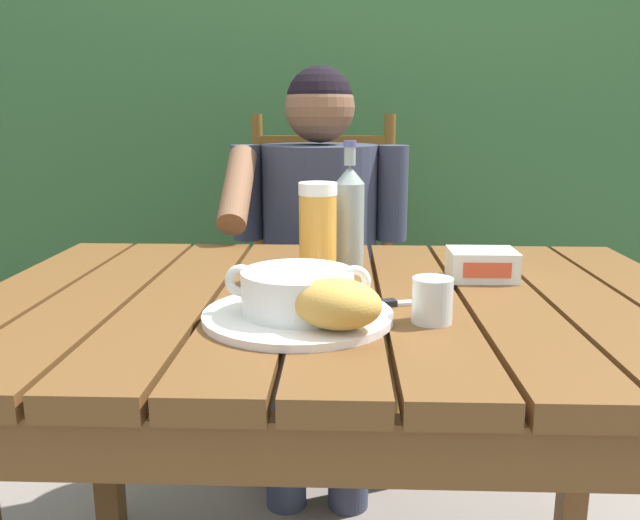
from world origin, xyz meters
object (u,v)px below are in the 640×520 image
serving_plate (298,315)px  beer_glass (318,231)px  soup_bowl (298,290)px  butter_tub (482,264)px  bread_roll (340,304)px  beer_bottle (349,217)px  table_knife (394,303)px  person_eating (318,246)px  chair_near_diner (322,293)px  water_glass_small (432,300)px

serving_plate → beer_glass: beer_glass is taller
soup_bowl → butter_tub: (0.33, 0.26, -0.02)m
bread_roll → beer_glass: 0.33m
bread_roll → beer_bottle: beer_bottle is taller
serving_plate → beer_glass: size_ratio=1.59×
bread_roll → butter_tub: size_ratio=1.20×
beer_bottle → table_knife: bearing=-73.0°
butter_tub → beer_glass: bearing=-178.3°
person_eating → serving_plate: bearing=-90.0°
person_eating → beer_bottle: bearing=-80.8°
beer_bottle → butter_tub: beer_bottle is taller
beer_glass → beer_bottle: size_ratio=0.71×
beer_glass → table_knife: bearing=-52.4°
soup_bowl → table_knife: 0.18m
person_eating → bread_roll: person_eating is taller
serving_plate → bread_roll: 0.11m
person_eating → beer_glass: size_ratio=6.48×
bread_roll → beer_bottle: bearing=87.7°
chair_near_diner → beer_bottle: chair_near_diner is taller
soup_bowl → butter_tub: soup_bowl is taller
chair_near_diner → bread_roll: chair_near_diner is taller
bread_roll → table_knife: bread_roll is taller
beer_bottle → table_knife: beer_bottle is taller
soup_bowl → butter_tub: bearing=37.9°
chair_near_diner → table_knife: bearing=-80.9°
bread_roll → water_glass_small: bearing=26.6°
soup_bowl → table_knife: bearing=27.2°
water_glass_small → table_knife: water_glass_small is taller
water_glass_small → table_knife: size_ratio=0.45×
serving_plate → table_knife: (0.15, 0.08, -0.00)m
beer_bottle → serving_plate: bearing=-104.3°
person_eating → water_glass_small: 0.84m
bread_roll → beer_bottle: (0.02, 0.39, 0.06)m
soup_bowl → bread_roll: size_ratio=1.49×
beer_glass → table_knife: beer_glass is taller
serving_plate → beer_bottle: bearing=75.7°
serving_plate → soup_bowl: soup_bowl is taller
person_eating → serving_plate: 0.81m
person_eating → serving_plate: person_eating is taller
bread_roll → table_knife: (0.09, 0.15, -0.04)m
beer_glass → serving_plate: bearing=-94.7°
water_glass_small → table_knife: (-0.05, 0.08, -0.03)m
chair_near_diner → person_eating: bearing=-90.9°
soup_bowl → table_knife: (0.15, 0.08, -0.04)m
person_eating → bread_roll: 0.89m
person_eating → beer_glass: (0.02, -0.56, 0.14)m
beer_glass → beer_bottle: 0.09m
chair_near_diner → table_knife: (0.15, -0.93, 0.25)m
person_eating → water_glass_small: bearing=-76.1°
table_knife → beer_glass: bearing=127.6°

